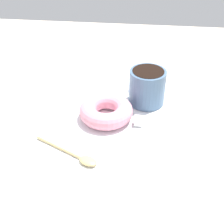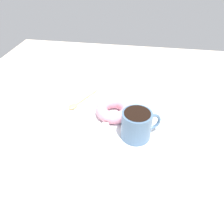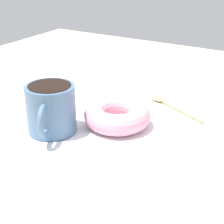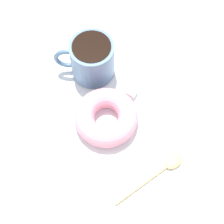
{
  "view_description": "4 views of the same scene",
  "coord_description": "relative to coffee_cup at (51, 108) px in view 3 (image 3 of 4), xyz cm",
  "views": [
    {
      "loc": [
        -7.55,
        54.59,
        41.3
      ],
      "look_at": [
        -1.36,
        0.49,
        2.3
      ],
      "focal_mm": 50.0,
      "sensor_mm": 36.0,
      "label": 1
    },
    {
      "loc": [
        -53.74,
        -8.04,
        43.78
      ],
      "look_at": [
        -1.36,
        0.49,
        2.3
      ],
      "focal_mm": 35.0,
      "sensor_mm": 36.0,
      "label": 2
    },
    {
      "loc": [
        29.63,
        -51.45,
        29.8
      ],
      "look_at": [
        -1.36,
        0.49,
        2.3
      ],
      "focal_mm": 60.0,
      "sensor_mm": 36.0,
      "label": 3
    },
    {
      "loc": [
        24.67,
        14.02,
        63.64
      ],
      "look_at": [
        -1.36,
        0.49,
        2.3
      ],
      "focal_mm": 60.0,
      "sensor_mm": 36.0,
      "label": 4
    }
  ],
  "objects": [
    {
      "name": "ground_plane",
      "position": [
        8.49,
        7.59,
        -5.54
      ],
      "size": [
        120.0,
        120.0,
        2.0
      ],
      "primitive_type": "cube",
      "color": "beige"
    },
    {
      "name": "napkin",
      "position": [
        7.13,
        8.08,
        -4.39
      ],
      "size": [
        38.05,
        38.05,
        0.3
      ],
      "primitive_type": "cube",
      "rotation": [
        0.0,
        0.0,
        -0.07
      ],
      "color": "white",
      "rests_on": "ground_plane"
    },
    {
      "name": "coffee_cup",
      "position": [
        0.0,
        0.0,
        0.0
      ],
      "size": [
        8.33,
        10.97,
        8.2
      ],
      "color": "slate",
      "rests_on": "napkin"
    },
    {
      "name": "donut",
      "position": [
        8.83,
        7.23,
        -2.38
      ],
      "size": [
        11.66,
        11.66,
        3.72
      ],
      "primitive_type": "torus",
      "color": "pink",
      "rests_on": "napkin"
    },
    {
      "name": "spoon",
      "position": [
        11.97,
        20.75,
        -3.85
      ],
      "size": [
        13.65,
        7.84,
        0.9
      ],
      "color": "#D8B772",
      "rests_on": "napkin"
    },
    {
      "name": "sugar_cube",
      "position": [
        1.36,
        9.15,
        -3.33
      ],
      "size": [
        1.83,
        1.83,
        1.83
      ],
      "primitive_type": "cube",
      "color": "white",
      "rests_on": "napkin"
    }
  ]
}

